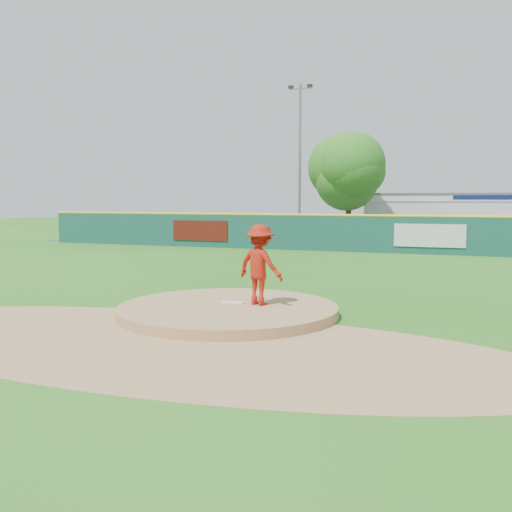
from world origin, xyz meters
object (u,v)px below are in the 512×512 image
at_px(van, 485,235).
at_px(playground_slide, 168,231).
at_px(light_pole_left, 300,155).
at_px(pitcher, 260,265).
at_px(deciduous_tree, 349,174).
at_px(pool_building_grp, 475,216).

bearing_deg(van, playground_slide, 93.46).
height_order(van, light_pole_left, light_pole_left).
xyz_separation_m(van, playground_slide, (-20.41, -3.51, 0.01)).
relative_size(pitcher, playground_slide, 0.81).
height_order(pitcher, deciduous_tree, deciduous_tree).
relative_size(pitcher, pool_building_grp, 0.13).
bearing_deg(light_pole_left, deciduous_tree, -26.57).
relative_size(pitcher, deciduous_tree, 0.27).
xyz_separation_m(van, pool_building_grp, (-0.51, 6.74, 0.98)).
xyz_separation_m(pool_building_grp, light_pole_left, (-12.00, -4.99, 4.39)).
distance_m(pitcher, light_pole_left, 27.88).
bearing_deg(pool_building_grp, van, -85.65).
distance_m(pitcher, pool_building_grp, 32.07).
xyz_separation_m(van, deciduous_tree, (-8.51, -0.25, 3.87)).
bearing_deg(van, deciduous_tree, 85.40).
height_order(pool_building_grp, light_pole_left, light_pole_left).
bearing_deg(light_pole_left, playground_slide, -146.35).
bearing_deg(van, pool_building_grp, -1.95).
height_order(pitcher, van, pitcher).
bearing_deg(pitcher, playground_slide, -36.50).
bearing_deg(pitcher, deciduous_tree, -64.57).
height_order(pitcher, playground_slide, pitcher).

